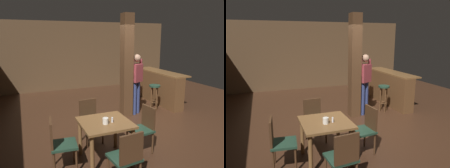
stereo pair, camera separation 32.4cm
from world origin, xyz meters
TOP-DOWN VIEW (x-y plane):
  - ground_plane at (0.00, 0.00)m, footprint 10.80×10.80m
  - wall_back at (0.00, 4.50)m, footprint 8.00×0.10m
  - pillar at (0.26, 0.72)m, footprint 0.28×0.28m
  - dining_table at (-1.14, -1.21)m, footprint 0.87×0.87m
  - chair_east at (-0.35, -1.20)m, footprint 0.46×0.46m
  - chair_south at (-1.12, -2.02)m, footprint 0.46×0.46m
  - chair_north at (-1.16, -0.39)m, footprint 0.45×0.45m
  - chair_west at (-1.95, -1.20)m, footprint 0.46×0.46m
  - napkin_cup at (-1.17, -1.31)m, footprint 0.10×0.10m
  - salt_shaker at (-1.04, -1.29)m, footprint 0.03×0.03m
  - standing_person at (0.57, 0.72)m, footprint 0.46×0.33m
  - bar_counter at (1.80, 1.43)m, footprint 0.56×2.26m
  - bar_stool_near at (1.21, 0.74)m, footprint 0.33×0.33m

SIDE VIEW (x-z plane):
  - ground_plane at x=0.00m, z-range 0.00..0.00m
  - chair_east at x=-0.35m, z-range 0.06..0.95m
  - chair_south at x=-1.12m, z-range 0.06..0.95m
  - chair_north at x=-1.16m, z-range 0.06..0.95m
  - chair_west at x=-1.95m, z-range 0.06..0.95m
  - bar_counter at x=1.80m, z-range 0.01..1.07m
  - bar_stool_near at x=1.21m, z-range 0.19..0.98m
  - dining_table at x=-1.14m, z-range 0.23..0.97m
  - salt_shaker at x=-1.04m, z-range 0.74..0.83m
  - napkin_cup at x=-1.17m, z-range 0.74..0.85m
  - standing_person at x=0.57m, z-range 0.14..1.86m
  - wall_back at x=0.00m, z-range 0.00..2.80m
  - pillar at x=0.26m, z-range 0.00..2.80m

